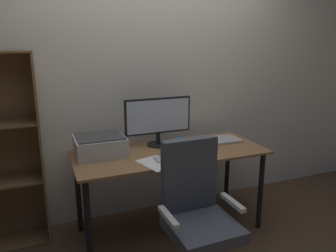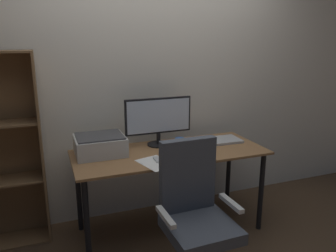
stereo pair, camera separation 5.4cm
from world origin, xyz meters
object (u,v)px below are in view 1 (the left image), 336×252
Objects in this scene: printer at (100,145)px; laptop at (222,140)px; monitor at (158,118)px; coffee_mug at (180,144)px; desk at (170,161)px; office_chair at (197,222)px; keyboard at (173,158)px; mouse at (197,154)px.

laptop is at bearing -2.48° from printer.
monitor is 0.31m from coffee_mug.
monitor reaches higher than desk.
coffee_mug is 0.67m from printer.
coffee_mug is 0.11× the size of office_chair.
desk is 0.21m from keyboard.
printer is at bearing 167.18° from coffee_mug.
mouse is 0.20m from coffee_mug.
monitor reaches higher than printer.
desk is 0.16m from coffee_mug.
monitor is 2.07× the size of keyboard.
desk is 0.57m from laptop.
laptop reaches higher than desk.
monitor reaches higher than mouse.
monitor is 5.46× the size of coffee_mug.
coffee_mug is (0.08, -0.01, 0.14)m from desk.
mouse is at bearing -51.89° from desk.
monitor is at bearing 86.28° from office_chair.
printer is at bearing 166.43° from desk.
keyboard is 2.64× the size of coffee_mug.
office_chair reaches higher than mouse.
desk is at bearing 135.53° from mouse.
laptop is 0.32× the size of office_chair.
monitor is 0.59× the size of office_chair.
desk is 0.27m from mouse.
monitor is 1.87× the size of laptop.
mouse is 0.49m from laptop.
monitor is at bearing 6.25° from printer.
monitor is at bearing 123.39° from mouse.
keyboard is at bearing -154.52° from laptop.
coffee_mug is 0.48m from laptop.
monitor is 0.49m from mouse.
coffee_mug is at bearing 118.26° from mouse.
keyboard is at bearing -31.86° from printer.
mouse is at bearing -24.95° from printer.
keyboard is 0.72× the size of printer.
keyboard is 0.22m from coffee_mug.
laptop is (0.59, -0.11, -0.24)m from monitor.
mouse is 0.30× the size of laptop.
laptop is at bearing 25.99° from keyboard.
keyboard is at bearing -105.84° from desk.
mouse is at bearing 62.90° from office_chair.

